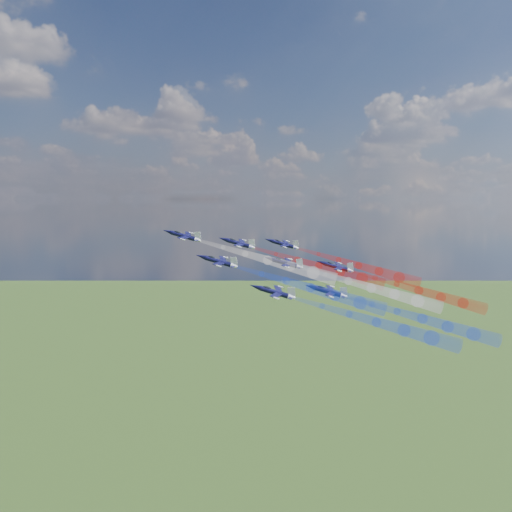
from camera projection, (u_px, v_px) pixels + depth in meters
jet_lead at (184, 236)px, 157.15m from camera, size 14.57×14.31×7.12m
trail_lead at (268, 260)px, 155.20m from camera, size 31.33×27.00×14.19m
jet_inner_left at (218, 261)px, 144.46m from camera, size 14.57×14.31×7.12m
trail_inner_left at (311, 288)px, 142.51m from camera, size 31.33×27.00×14.19m
jet_inner_right at (238, 243)px, 165.64m from camera, size 14.57×14.31×7.12m
trail_inner_right at (319, 266)px, 163.69m from camera, size 31.33×27.00×14.19m
jet_outer_left at (274, 292)px, 131.35m from camera, size 14.57×14.31×7.12m
trail_outer_left at (377, 322)px, 129.40m from camera, size 31.33×27.00×14.19m
jet_center_third at (285, 263)px, 155.51m from camera, size 14.57×14.31×7.12m
trail_center_third at (371, 288)px, 153.56m from camera, size 31.33×27.00×14.19m
jet_outer_right at (283, 244)px, 177.13m from camera, size 14.57×14.31×7.12m
trail_outer_right at (359, 266)px, 175.18m from camera, size 31.33×27.00×14.19m
jet_rear_left at (328, 291)px, 142.94m from camera, size 14.57×14.31×7.12m
trail_rear_left at (422, 319)px, 140.99m from camera, size 31.33×27.00×14.19m
jet_rear_right at (336, 267)px, 163.69m from camera, size 14.57×14.31×7.12m
trail_rear_right at (419, 290)px, 161.74m from camera, size 31.33×27.00×14.19m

